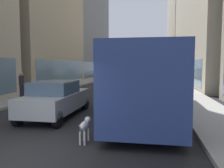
{
  "coord_description": "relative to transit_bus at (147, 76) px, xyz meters",
  "views": [
    {
      "loc": [
        3.05,
        -5.09,
        2.37
      ],
      "look_at": [
        1.12,
        6.03,
        1.4
      ],
      "focal_mm": 36.86,
      "sensor_mm": 36.0,
      "label": 1
    }
  ],
  "objects": [
    {
      "name": "transit_bus",
      "position": [
        0.0,
        0.0,
        0.0
      ],
      "size": [
        2.78,
        11.53,
        3.05
      ],
      "color": "#33478C",
      "rests_on": "ground"
    },
    {
      "name": "car_yellow_taxi",
      "position": [
        0.0,
        29.55,
        -0.95
      ],
      "size": [
        1.84,
        4.47,
        1.62
      ],
      "color": "yellow",
      "rests_on": "ground"
    },
    {
      "name": "building_left_far",
      "position": [
        -14.7,
        34.09,
        8.7
      ],
      "size": [
        8.35,
        23.3,
        20.98
      ],
      "color": "slate",
      "rests_on": "ground"
    },
    {
      "name": "dalmatian_dog",
      "position": [
        -1.73,
        -5.06,
        -1.26
      ],
      "size": [
        0.22,
        0.96,
        0.72
      ],
      "color": "white",
      "rests_on": "ground"
    },
    {
      "name": "car_white_van",
      "position": [
        -1.6,
        14.1,
        -0.95
      ],
      "size": [
        1.93,
        4.8,
        1.62
      ],
      "color": "silver",
      "rests_on": "ground"
    },
    {
      "name": "building_right_far",
      "position": [
        9.1,
        41.88,
        12.02
      ],
      "size": [
        9.89,
        21.82,
        27.61
      ],
      "color": "#A0937F",
      "rests_on": "ground"
    },
    {
      "name": "car_silver_sedan",
      "position": [
        -4.0,
        -1.95,
        -0.95
      ],
      "size": [
        1.83,
        4.49,
        1.62
      ],
      "color": "#B7BABF",
      "rests_on": "ground"
    },
    {
      "name": "car_black_suv",
      "position": [
        -1.6,
        22.49,
        -0.96
      ],
      "size": [
        1.8,
        4.11,
        1.62
      ],
      "color": "black",
      "rests_on": "ground"
    },
    {
      "name": "pedestrian_with_handbag",
      "position": [
        -8.16,
        2.12,
        -0.76
      ],
      "size": [
        0.45,
        0.34,
        1.69
      ],
      "color": "#1E1E2D",
      "rests_on": "sidewalk_left"
    },
    {
      "name": "ground_plane",
      "position": [
        -2.8,
        28.43,
        -1.78
      ],
      "size": [
        120.0,
        120.0,
        0.0
      ],
      "primitive_type": "plane",
      "color": "#232326"
    },
    {
      "name": "sidewalk_left",
      "position": [
        -8.5,
        28.43,
        -1.7
      ],
      "size": [
        2.4,
        110.0,
        0.15
      ],
      "primitive_type": "cube",
      "color": "gray",
      "rests_on": "ground"
    },
    {
      "name": "car_blue_hatchback",
      "position": [
        -1.6,
        36.71,
        -0.96
      ],
      "size": [
        1.73,
        4.18,
        1.62
      ],
      "color": "#4C6BB7",
      "rests_on": "ground"
    },
    {
      "name": "sidewalk_right",
      "position": [
        2.9,
        28.43,
        -1.7
      ],
      "size": [
        2.4,
        110.0,
        0.15
      ],
      "primitive_type": "cube",
      "color": "#ADA89E",
      "rests_on": "ground"
    }
  ]
}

